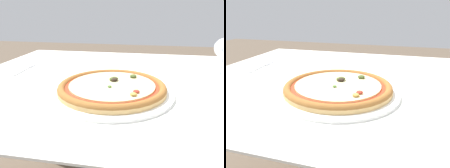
# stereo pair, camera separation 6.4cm
# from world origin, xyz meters

# --- Properties ---
(dining_table) EXTENTS (1.48, 0.92, 0.70)m
(dining_table) POSITION_xyz_m (0.00, 0.00, 0.62)
(dining_table) COLOR #997047
(dining_table) RESTS_ON ground_plane
(pizza_plate) EXTENTS (0.36, 0.36, 0.04)m
(pizza_plate) POSITION_xyz_m (-0.18, -0.14, 0.72)
(pizza_plate) COLOR white
(pizza_plate) RESTS_ON dining_table
(fork) EXTENTS (0.03, 0.17, 0.00)m
(fork) POSITION_xyz_m (-0.58, 0.05, 0.70)
(fork) COLOR silver
(fork) RESTS_ON dining_table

